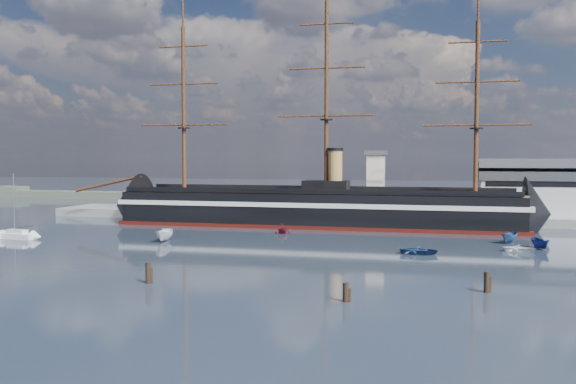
# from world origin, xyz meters

# --- Properties ---
(ground) EXTENTS (600.00, 600.00, 0.00)m
(ground) POSITION_xyz_m (0.00, 40.00, 0.00)
(ground) COLOR #182436
(ground) RESTS_ON ground
(quay) EXTENTS (180.00, 18.00, 2.00)m
(quay) POSITION_xyz_m (10.00, 76.00, 0.00)
(quay) COLOR slate
(quay) RESTS_ON ground
(quay_tower) EXTENTS (5.00, 5.00, 15.00)m
(quay_tower) POSITION_xyz_m (3.00, 73.00, 9.75)
(quay_tower) COLOR silver
(quay_tower) RESTS_ON ground
(shoreline) EXTENTS (120.00, 10.00, 4.00)m
(shoreline) POSITION_xyz_m (-139.23, 135.00, 1.45)
(shoreline) COLOR #3F4C38
(shoreline) RESTS_ON ground
(warship) EXTENTS (112.93, 16.88, 53.94)m
(warship) POSITION_xyz_m (-10.33, 60.00, 4.04)
(warship) COLOR black
(warship) RESTS_ON ground
(sailboat) EXTENTS (8.05, 3.49, 12.47)m
(sailboat) POSITION_xyz_m (-59.46, 24.22, 0.79)
(sailboat) COLOR white
(sailboat) RESTS_ON ground
(motorboat_a) EXTENTS (7.32, 3.36, 2.83)m
(motorboat_a) POSITION_xyz_m (-30.55, 27.42, 0.00)
(motorboat_a) COLOR white
(motorboat_a) RESTS_ON ground
(motorboat_b) EXTENTS (1.91, 3.91, 1.76)m
(motorboat_b) POSITION_xyz_m (15.51, 23.16, 0.00)
(motorboat_b) COLOR navy
(motorboat_b) RESTS_ON ground
(motorboat_c) EXTENTS (6.51, 4.64, 2.45)m
(motorboat_c) POSITION_xyz_m (30.69, 40.56, 0.00)
(motorboat_c) COLOR #2A4F7E
(motorboat_c) RESTS_ON ground
(motorboat_d) EXTENTS (6.03, 6.08, 2.19)m
(motorboat_d) POSITION_xyz_m (-12.75, 44.79, 0.00)
(motorboat_d) COLOR maroon
(motorboat_d) RESTS_ON ground
(motorboat_e) EXTENTS (1.44, 3.28, 1.50)m
(motorboat_e) POSITION_xyz_m (31.33, 30.06, 0.00)
(motorboat_e) COLOR white
(motorboat_e) RESTS_ON ground
(motorboat_f) EXTENTS (6.02, 3.91, 2.26)m
(motorboat_f) POSITION_xyz_m (35.07, 34.06, 0.00)
(motorboat_f) COLOR navy
(motorboat_f) RESTS_ON ground
(piling_near_left) EXTENTS (0.64, 0.64, 3.29)m
(piling_near_left) POSITION_xyz_m (-15.91, -8.87, 0.00)
(piling_near_left) COLOR black
(piling_near_left) RESTS_ON ground
(piling_near_mid) EXTENTS (0.64, 0.64, 2.79)m
(piling_near_mid) POSITION_xyz_m (9.29, -12.96, 0.00)
(piling_near_mid) COLOR black
(piling_near_mid) RESTS_ON ground
(piling_near_right) EXTENTS (0.64, 0.64, 3.11)m
(piling_near_right) POSITION_xyz_m (24.26, -4.30, 0.00)
(piling_near_right) COLOR black
(piling_near_right) RESTS_ON ground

